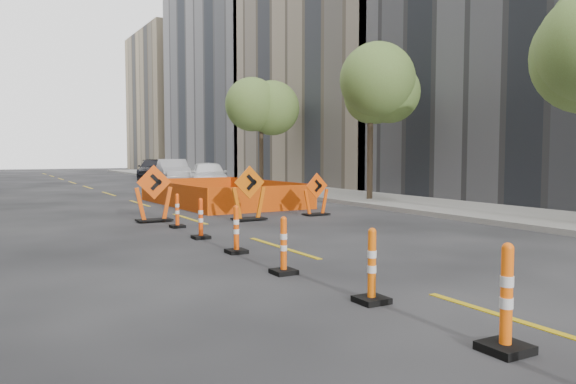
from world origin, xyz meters
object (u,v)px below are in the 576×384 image
channelizer_1 (506,298)px  parked_car_near (208,175)px  channelizer_4 (236,229)px  chevron_sign_center (249,193)px  channelizer_3 (284,245)px  channelizer_5 (201,218)px  channelizer_6 (177,211)px  parked_car_mid (173,171)px  chevron_sign_left (154,193)px  parked_car_far (153,170)px  chevron_sign_right (316,194)px  channelizer_2 (372,265)px

channelizer_1 → parked_car_near: 25.66m
channelizer_4 → chevron_sign_center: size_ratio=0.60×
channelizer_3 → parked_car_near: bearing=72.4°
channelizer_1 → channelizer_5: bearing=90.4°
channelizer_6 → chevron_sign_center: (2.38, 0.53, 0.35)m
channelizer_6 → parked_car_mid: (6.53, 21.16, 0.34)m
parked_car_near → parked_car_mid: (0.26, 7.11, 0.01)m
chevron_sign_left → parked_car_near: (6.46, 12.46, -0.04)m
channelizer_4 → parked_car_mid: 26.36m
chevron_sign_center → parked_car_far: size_ratio=0.31×
chevron_sign_center → channelizer_4: bearing=-119.4°
chevron_sign_right → channelizer_6: bearing=-175.5°
channelizer_3 → parked_car_far: size_ratio=0.18×
chevron_sign_left → chevron_sign_center: size_ratio=1.02×
channelizer_4 → channelizer_5: 2.16m
chevron_sign_center → parked_car_far: chevron_sign_center is taller
chevron_sign_left → parked_car_far: size_ratio=0.31×
parked_car_near → channelizer_2: bearing=-91.1°
channelizer_4 → chevron_sign_left: bearing=90.2°
channelizer_4 → channelizer_2: bearing=-89.0°
channelizer_1 → parked_car_mid: 32.65m
parked_car_near → parked_car_far: (0.54, 12.81, -0.03)m
channelizer_4 → channelizer_5: channelizer_4 is taller
channelizer_2 → channelizer_4: 4.33m
channelizer_5 → chevron_sign_right: (4.98, 2.88, 0.20)m
channelizer_3 → parked_car_mid: parked_car_mid is taller
channelizer_3 → channelizer_2: bearing=-85.5°
channelizer_4 → chevron_sign_right: size_ratio=0.71×
channelizer_5 → chevron_sign_left: 3.78m
channelizer_1 → channelizer_6: (0.06, 10.82, -0.10)m
parked_car_mid → chevron_sign_left: bearing=-99.0°
channelizer_2 → parked_car_mid: parked_car_mid is taller
channelizer_3 → channelizer_1: bearing=-87.3°
channelizer_1 → chevron_sign_center: (2.44, 11.35, 0.26)m
channelizer_2 → parked_car_mid: 30.55m
channelizer_2 → parked_car_near: bearing=74.3°
parked_car_mid → channelizer_1: bearing=-91.7°
channelizer_2 → chevron_sign_right: 10.60m
channelizer_2 → chevron_sign_left: chevron_sign_left is taller
chevron_sign_center → parked_car_mid: 21.04m
channelizer_2 → parked_car_far: parked_car_far is taller
channelizer_4 → channelizer_6: (0.17, 4.33, -0.02)m
channelizer_2 → chevron_sign_left: (-0.10, 10.25, 0.32)m
chevron_sign_left → parked_car_mid: size_ratio=0.34×
parked_car_mid → parked_car_far: bearing=97.2°
parked_car_mid → chevron_sign_center: bearing=-91.4°
chevron_sign_left → chevron_sign_right: chevron_sign_left is taller
parked_car_mid → parked_car_far: parked_car_mid is taller
parked_car_mid → channelizer_6: bearing=-97.2°
channelizer_1 → chevron_sign_right: chevron_sign_right is taller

